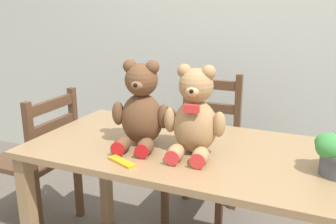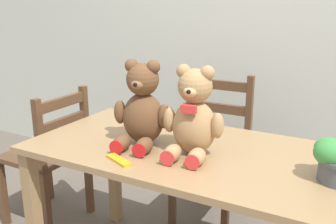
{
  "view_description": "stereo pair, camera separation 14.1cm",
  "coord_description": "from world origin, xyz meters",
  "px_view_note": "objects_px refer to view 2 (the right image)",
  "views": [
    {
      "loc": [
        0.53,
        -1.13,
        1.38
      ],
      "look_at": [
        -0.11,
        0.34,
        0.92
      ],
      "focal_mm": 40.0,
      "sensor_mm": 36.0,
      "label": 1
    },
    {
      "loc": [
        0.65,
        -1.06,
        1.38
      ],
      "look_at": [
        -0.11,
        0.34,
        0.92
      ],
      "focal_mm": 40.0,
      "sensor_mm": 36.0,
      "label": 2
    }
  ],
  "objects_px": {
    "teddy_bear_right": "(193,117)",
    "wooden_chair_side": "(49,155)",
    "teddy_bear_left": "(142,109)",
    "chocolate_bar": "(119,160)",
    "wooden_chair_behind": "(214,153)"
  },
  "relations": [
    {
      "from": "wooden_chair_side",
      "to": "teddy_bear_left",
      "type": "relative_size",
      "value": 2.25
    },
    {
      "from": "chocolate_bar",
      "to": "wooden_chair_side",
      "type": "bearing_deg",
      "value": 154.29
    },
    {
      "from": "wooden_chair_behind",
      "to": "teddy_bear_right",
      "type": "relative_size",
      "value": 2.44
    },
    {
      "from": "wooden_chair_side",
      "to": "teddy_bear_left",
      "type": "height_order",
      "value": "teddy_bear_left"
    },
    {
      "from": "wooden_chair_side",
      "to": "chocolate_bar",
      "type": "bearing_deg",
      "value": -115.71
    },
    {
      "from": "teddy_bear_right",
      "to": "teddy_bear_left",
      "type": "bearing_deg",
      "value": -6.34
    },
    {
      "from": "teddy_bear_left",
      "to": "chocolate_bar",
      "type": "bearing_deg",
      "value": 86.49
    },
    {
      "from": "wooden_chair_side",
      "to": "teddy_bear_right",
      "type": "height_order",
      "value": "teddy_bear_right"
    },
    {
      "from": "teddy_bear_right",
      "to": "wooden_chair_behind",
      "type": "bearing_deg",
      "value": -81.98
    },
    {
      "from": "teddy_bear_right",
      "to": "wooden_chair_side",
      "type": "bearing_deg",
      "value": -15.96
    },
    {
      "from": "wooden_chair_behind",
      "to": "wooden_chair_side",
      "type": "relative_size",
      "value": 1.07
    },
    {
      "from": "teddy_bear_left",
      "to": "chocolate_bar",
      "type": "xyz_separation_m",
      "value": [
        0.02,
        -0.22,
        -0.16
      ]
    },
    {
      "from": "teddy_bear_left",
      "to": "wooden_chair_behind",
      "type": "bearing_deg",
      "value": -105.04
    },
    {
      "from": "chocolate_bar",
      "to": "wooden_chair_behind",
      "type": "bearing_deg",
      "value": 87.4
    },
    {
      "from": "wooden_chair_side",
      "to": "chocolate_bar",
      "type": "relative_size",
      "value": 6.19
    }
  ]
}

